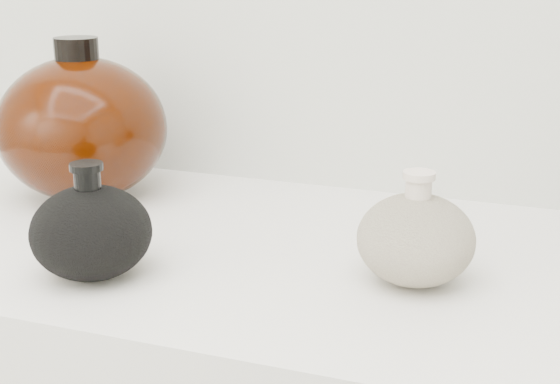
% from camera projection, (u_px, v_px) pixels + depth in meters
% --- Properties ---
extents(black_gourd_vase, '(0.14, 0.14, 0.12)m').
position_uv_depth(black_gourd_vase, '(91.00, 231.00, 0.80)').
color(black_gourd_vase, black).
rests_on(black_gourd_vase, display_counter).
extents(cream_gourd_vase, '(0.14, 0.14, 0.12)m').
position_uv_depth(cream_gourd_vase, '(416.00, 238.00, 0.78)').
color(cream_gourd_vase, beige).
rests_on(cream_gourd_vase, display_counter).
extents(left_round_pot, '(0.30, 0.30, 0.22)m').
position_uv_depth(left_round_pot, '(82.00, 128.00, 1.04)').
color(left_round_pot, black).
rests_on(left_round_pot, display_counter).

